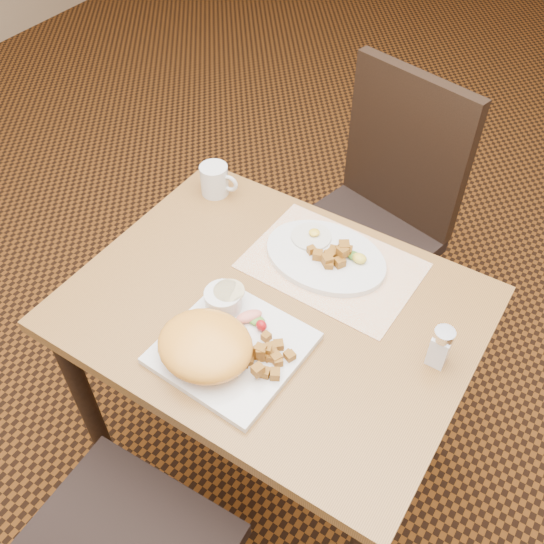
{
  "coord_description": "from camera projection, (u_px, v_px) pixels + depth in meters",
  "views": [
    {
      "loc": [
        0.48,
        -0.75,
        1.8
      ],
      "look_at": [
        -0.02,
        0.03,
        0.82
      ],
      "focal_mm": 40.0,
      "sensor_mm": 36.0,
      "label": 1
    }
  ],
  "objects": [
    {
      "name": "ground",
      "position": [
        273.0,
        457.0,
        1.92
      ],
      "size": [
        8.0,
        8.0,
        0.0
      ],
      "primitive_type": "plane",
      "color": "black",
      "rests_on": "ground"
    },
    {
      "name": "table",
      "position": [
        273.0,
        334.0,
        1.46
      ],
      "size": [
        0.9,
        0.7,
        0.75
      ],
      "color": "olive",
      "rests_on": "ground"
    },
    {
      "name": "chair_far",
      "position": [
        375.0,
        211.0,
        1.92
      ],
      "size": [
        0.51,
        0.52,
        0.97
      ],
      "rotation": [
        0.0,
        0.0,
        2.91
      ],
      "color": "black",
      "rests_on": "ground"
    },
    {
      "name": "placemat",
      "position": [
        332.0,
        265.0,
        1.46
      ],
      "size": [
        0.41,
        0.29,
        0.0
      ],
      "primitive_type": "cube",
      "rotation": [
        0.0,
        0.0,
        -0.03
      ],
      "color": "white",
      "rests_on": "table"
    },
    {
      "name": "plate_square",
      "position": [
        232.0,
        348.0,
        1.28
      ],
      "size": [
        0.29,
        0.29,
        0.02
      ],
      "primitive_type": "cube",
      "rotation": [
        0.0,
        0.0,
        -0.05
      ],
      "color": "silver",
      "rests_on": "table"
    },
    {
      "name": "plate_oval",
      "position": [
        325.0,
        257.0,
        1.47
      ],
      "size": [
        0.31,
        0.23,
        0.02
      ],
      "primitive_type": null,
      "rotation": [
        0.0,
        0.0,
        -0.01
      ],
      "color": "silver",
      "rests_on": "placemat"
    },
    {
      "name": "hollandaise_mound",
      "position": [
        205.0,
        345.0,
        1.23
      ],
      "size": [
        0.2,
        0.18,
        0.07
      ],
      "color": "#FBA631",
      "rests_on": "plate_square"
    },
    {
      "name": "ramekin",
      "position": [
        224.0,
        299.0,
        1.33
      ],
      "size": [
        0.08,
        0.09,
        0.05
      ],
      "color": "silver",
      "rests_on": "plate_square"
    },
    {
      "name": "garnish_sq",
      "position": [
        253.0,
        319.0,
        1.31
      ],
      "size": [
        0.08,
        0.07,
        0.03
      ],
      "color": "#387223",
      "rests_on": "plate_square"
    },
    {
      "name": "fried_egg",
      "position": [
        312.0,
        236.0,
        1.5
      ],
      "size": [
        0.1,
        0.1,
        0.02
      ],
      "color": "white",
      "rests_on": "plate_oval"
    },
    {
      "name": "garnish_ov",
      "position": [
        357.0,
        257.0,
        1.44
      ],
      "size": [
        0.06,
        0.04,
        0.02
      ],
      "color": "#387223",
      "rests_on": "plate_oval"
    },
    {
      "name": "salt_shaker",
      "position": [
        441.0,
        346.0,
        1.23
      ],
      "size": [
        0.04,
        0.04,
        0.1
      ],
      "color": "white",
      "rests_on": "table"
    },
    {
      "name": "coffee_mug",
      "position": [
        215.0,
        180.0,
        1.62
      ],
      "size": [
        0.11,
        0.08,
        0.09
      ],
      "color": "silver",
      "rests_on": "table"
    },
    {
      "name": "home_fries_sq",
      "position": [
        266.0,
        356.0,
        1.24
      ],
      "size": [
        0.11,
        0.11,
        0.04
      ],
      "color": "#A1651A",
      "rests_on": "plate_square"
    },
    {
      "name": "home_fries_ov",
      "position": [
        333.0,
        254.0,
        1.44
      ],
      "size": [
        0.1,
        0.09,
        0.04
      ],
      "color": "#A1651A",
      "rests_on": "plate_oval"
    }
  ]
}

